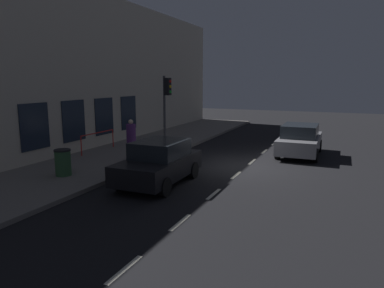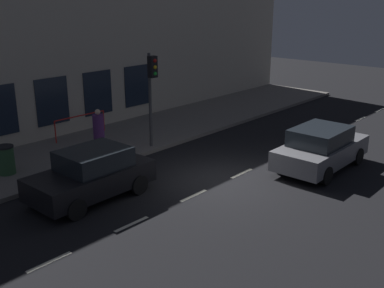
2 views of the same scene
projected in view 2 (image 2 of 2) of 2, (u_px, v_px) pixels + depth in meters
ground_plane at (224, 181)px, 15.96m from camera, size 60.00×60.00×0.00m
sidewalk at (109, 143)px, 19.91m from camera, size 4.50×32.00×0.15m
building_facade at (67, 41)px, 20.28m from camera, size 0.65×32.00×8.37m
lane_centre_line at (242, 173)px, 16.67m from camera, size 0.12×27.20×0.01m
traffic_light at (152, 81)px, 18.38m from camera, size 0.47×0.32×3.80m
parked_car_0 at (92, 174)px, 14.44m from camera, size 1.97×3.90×1.58m
parked_car_1 at (321, 148)px, 16.92m from camera, size 1.97×4.26×1.58m
pedestrian_0 at (99, 135)px, 17.80m from camera, size 0.49×0.49×1.86m
trash_bin at (6, 160)px, 16.11m from camera, size 0.62×0.62×1.01m
red_railing at (80, 120)px, 20.28m from camera, size 0.05×2.58×0.97m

